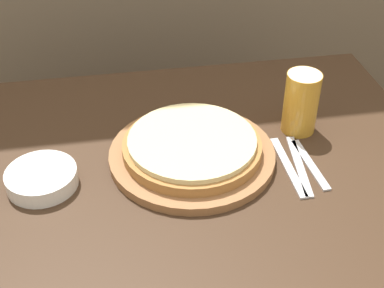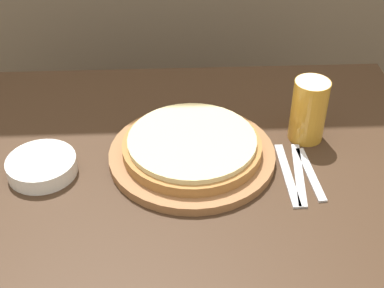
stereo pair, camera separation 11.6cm
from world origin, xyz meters
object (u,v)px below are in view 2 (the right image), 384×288
at_px(pizza_on_board, 192,150).
at_px(dinner_knife, 299,174).
at_px(beer_glass, 309,108).
at_px(fork, 287,174).
at_px(spoon, 310,174).
at_px(side_bowl, 42,166).

distance_m(pizza_on_board, dinner_knife, 0.24).
bearing_deg(dinner_knife, pizza_on_board, 163.33).
height_order(pizza_on_board, beer_glass, beer_glass).
bearing_deg(fork, pizza_on_board, 161.39).
height_order(dinner_knife, spoon, same).
height_order(pizza_on_board, side_bowl, pizza_on_board).
relative_size(beer_glass, side_bowl, 1.01).
xyz_separation_m(pizza_on_board, spoon, (0.25, -0.07, -0.02)).
bearing_deg(beer_glass, spoon, -97.18).
distance_m(side_bowl, dinner_knife, 0.55).
height_order(fork, dinner_knife, same).
height_order(pizza_on_board, spoon, pizza_on_board).
bearing_deg(pizza_on_board, dinner_knife, -16.67).
relative_size(beer_glass, spoon, 0.85).
bearing_deg(dinner_knife, beer_glass, 72.80).
bearing_deg(spoon, fork, 180.00).
bearing_deg(beer_glass, pizza_on_board, -165.60).
height_order(beer_glass, fork, beer_glass).
height_order(beer_glass, dinner_knife, beer_glass).
bearing_deg(fork, beer_glass, 63.75).
distance_m(pizza_on_board, fork, 0.21).
bearing_deg(fork, spoon, 0.00).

